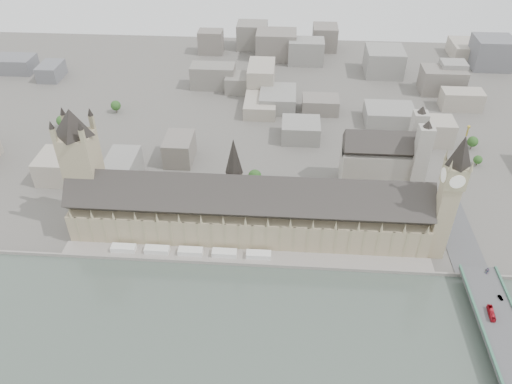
# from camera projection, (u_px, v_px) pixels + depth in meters

# --- Properties ---
(ground) EXTENTS (900.00, 900.00, 0.00)m
(ground) POSITION_uv_depth(u_px,v_px,m) (246.00, 251.00, 370.57)
(ground) COLOR #595651
(ground) RESTS_ON ground
(embankment_wall) EXTENTS (600.00, 1.50, 3.00)m
(embankment_wall) POSITION_uv_depth(u_px,v_px,m) (244.00, 264.00, 357.69)
(embankment_wall) COLOR gray
(embankment_wall) RESTS_ON ground
(river_terrace) EXTENTS (270.00, 15.00, 2.00)m
(river_terrace) POSITION_uv_depth(u_px,v_px,m) (245.00, 257.00, 363.98)
(river_terrace) COLOR gray
(river_terrace) RESTS_ON ground
(terrace_tents) EXTENTS (118.00, 7.00, 4.00)m
(terrace_tents) POSITION_uv_depth(u_px,v_px,m) (191.00, 251.00, 364.81)
(terrace_tents) COLOR white
(terrace_tents) RESTS_ON river_terrace
(palace_of_westminster) EXTENTS (265.00, 40.73, 55.44)m
(palace_of_westminster) POSITION_uv_depth(u_px,v_px,m) (248.00, 211.00, 372.69)
(palace_of_westminster) COLOR #988E67
(palace_of_westminster) RESTS_ON ground
(elizabeth_tower) EXTENTS (17.00, 17.00, 107.50)m
(elizabeth_tower) POSITION_uv_depth(u_px,v_px,m) (450.00, 190.00, 334.44)
(elizabeth_tower) COLOR #988E67
(elizabeth_tower) RESTS_ON ground
(victoria_tower) EXTENTS (30.00, 30.00, 100.00)m
(victoria_tower) POSITION_uv_depth(u_px,v_px,m) (82.00, 164.00, 365.03)
(victoria_tower) COLOR #988E67
(victoria_tower) RESTS_ON ground
(central_tower) EXTENTS (13.00, 13.00, 48.00)m
(central_tower) POSITION_uv_depth(u_px,v_px,m) (234.00, 167.00, 357.16)
(central_tower) COLOR gray
(central_tower) RESTS_ON ground
(westminster_bridge) EXTENTS (25.00, 325.00, 10.25)m
(westminster_bridge) POSITION_uv_depth(u_px,v_px,m) (511.00, 363.00, 288.60)
(westminster_bridge) COLOR #474749
(westminster_bridge) RESTS_ON ground
(westminster_abbey) EXTENTS (68.00, 36.00, 64.00)m
(westminster_abbey) POSITION_uv_depth(u_px,v_px,m) (384.00, 159.00, 425.20)
(westminster_abbey) COLOR gray
(westminster_abbey) RESTS_ON ground
(city_skyline_inland) EXTENTS (720.00, 360.00, 38.00)m
(city_skyline_inland) POSITION_uv_depth(u_px,v_px,m) (264.00, 87.00, 554.80)
(city_skyline_inland) COLOR gray
(city_skyline_inland) RESTS_ON ground
(park_trees) EXTENTS (110.00, 30.00, 15.00)m
(park_trees) POSITION_uv_depth(u_px,v_px,m) (240.00, 194.00, 414.54)
(park_trees) COLOR #204017
(park_trees) RESTS_ON ground
(red_bus_north) EXTENTS (3.94, 12.54, 3.44)m
(red_bus_north) POSITION_uv_depth(u_px,v_px,m) (491.00, 313.00, 309.15)
(red_bus_north) COLOR #AE131F
(red_bus_north) RESTS_ON westminster_bridge
(car_silver) EXTENTS (2.41, 4.63, 1.45)m
(car_silver) POSITION_uv_depth(u_px,v_px,m) (501.00, 298.00, 320.47)
(car_silver) COLOR gray
(car_silver) RESTS_ON westminster_bridge
(car_approach) EXTENTS (3.76, 5.22, 1.41)m
(car_approach) POSITION_uv_depth(u_px,v_px,m) (487.00, 271.00, 339.33)
(car_approach) COLOR gray
(car_approach) RESTS_ON westminster_bridge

